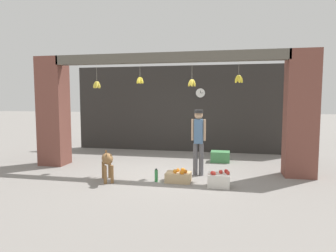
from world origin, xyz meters
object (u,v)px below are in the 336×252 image
(fruit_crate_oranges, at_px, (179,177))
(water_bottle, at_px, (156,176))
(dog, at_px, (108,161))
(wall_clock, at_px, (200,93))
(produce_box_green, at_px, (220,157))
(fruit_crate_apples, at_px, (219,180))
(shopkeeper, at_px, (198,137))

(fruit_crate_oranges, distance_m, water_bottle, 0.50)
(dog, height_order, wall_clock, wall_clock)
(produce_box_green, height_order, water_bottle, produce_box_green)
(dog, xyz_separation_m, fruit_crate_apples, (2.45, 0.06, -0.32))
(dog, height_order, water_bottle, dog)
(fruit_crate_apples, xyz_separation_m, water_bottle, (-1.38, 0.11, -0.01))
(dog, xyz_separation_m, wall_clock, (1.67, 4.06, 1.56))
(shopkeeper, relative_size, water_bottle, 5.33)
(shopkeeper, relative_size, produce_box_green, 2.92)
(wall_clock, bearing_deg, fruit_crate_oranges, -91.65)
(shopkeeper, bearing_deg, fruit_crate_oranges, 60.71)
(wall_clock, bearing_deg, water_bottle, -98.77)
(shopkeeper, relative_size, fruit_crate_apples, 3.50)
(shopkeeper, bearing_deg, produce_box_green, -106.45)
(fruit_crate_apples, height_order, wall_clock, wall_clock)
(shopkeeper, relative_size, wall_clock, 4.80)
(fruit_crate_oranges, relative_size, wall_clock, 1.68)
(produce_box_green, xyz_separation_m, water_bottle, (-1.34, -2.39, -0.02))
(shopkeeper, xyz_separation_m, wall_clock, (-0.26, 3.14, 1.11))
(dog, height_order, fruit_crate_oranges, dog)
(dog, distance_m, fruit_crate_apples, 2.47)
(dog, relative_size, wall_clock, 2.50)
(shopkeeper, bearing_deg, dog, 25.28)
(fruit_crate_apples, distance_m, wall_clock, 4.49)
(produce_box_green, xyz_separation_m, wall_clock, (-0.74, 1.50, 1.87))
(dog, xyz_separation_m, shopkeeper, (1.93, 0.92, 0.45))
(fruit_crate_oranges, relative_size, fruit_crate_apples, 1.22)
(shopkeeper, height_order, fruit_crate_apples, shopkeeper)
(shopkeeper, bearing_deg, water_bottle, 40.97)
(shopkeeper, distance_m, fruit_crate_oranges, 1.10)
(fruit_crate_apples, height_order, water_bottle, fruit_crate_apples)
(produce_box_green, bearing_deg, dog, -133.26)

